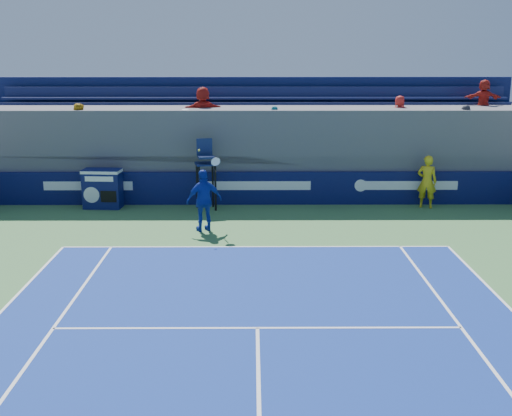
{
  "coord_description": "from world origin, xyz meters",
  "views": [
    {
      "loc": [
        -0.1,
        -5.55,
        5.46
      ],
      "look_at": [
        0.0,
        11.5,
        1.25
      ],
      "focal_mm": 45.0,
      "sensor_mm": 36.0,
      "label": 1
    }
  ],
  "objects_px": {
    "ball_person": "(427,182)",
    "match_clock": "(103,188)",
    "umpire_chair": "(206,167)",
    "tennis_player": "(204,200)"
  },
  "relations": [
    {
      "from": "match_clock",
      "to": "umpire_chair",
      "type": "bearing_deg",
      "value": -3.26
    },
    {
      "from": "match_clock",
      "to": "ball_person",
      "type": "bearing_deg",
      "value": -0.18
    },
    {
      "from": "ball_person",
      "to": "tennis_player",
      "type": "bearing_deg",
      "value": 40.33
    },
    {
      "from": "ball_person",
      "to": "match_clock",
      "type": "xyz_separation_m",
      "value": [
        -11.45,
        0.04,
        -0.21
      ]
    },
    {
      "from": "match_clock",
      "to": "umpire_chair",
      "type": "xyz_separation_m",
      "value": [
        3.67,
        -0.21,
        0.79
      ]
    },
    {
      "from": "umpire_chair",
      "to": "ball_person",
      "type": "bearing_deg",
      "value": 1.27
    },
    {
      "from": "ball_person",
      "to": "match_clock",
      "type": "relative_size",
      "value": 1.34
    },
    {
      "from": "ball_person",
      "to": "umpire_chair",
      "type": "relative_size",
      "value": 0.76
    },
    {
      "from": "match_clock",
      "to": "tennis_player",
      "type": "xyz_separation_m",
      "value": [
        3.81,
        -3.0,
        0.23
      ]
    },
    {
      "from": "match_clock",
      "to": "tennis_player",
      "type": "distance_m",
      "value": 4.86
    }
  ]
}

